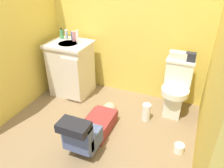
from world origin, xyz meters
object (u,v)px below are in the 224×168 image
toiletry_bag (191,57)px  toilet_paper_roll (179,148)px  tissue_box (178,56)px  bottle_pink (74,36)px  vanity_cabinet (71,68)px  paper_towel_roll (146,112)px  bottle_white (77,37)px  bottle_blue (72,36)px  toilet (176,89)px  soap_dispenser (62,34)px  person_plumber (92,127)px  bottle_clear (66,35)px  faucet (74,37)px

toiletry_bag → toilet_paper_roll: bearing=-84.3°
tissue_box → bottle_pink: bottle_pink is taller
vanity_cabinet → paper_towel_roll: (1.25, -0.24, -0.30)m
bottle_white → vanity_cabinet: bearing=-149.6°
bottle_blue → toilet: bearing=-2.4°
toiletry_bag → toilet_paper_roll: size_ratio=1.13×
toilet_paper_roll → soap_dispenser: bearing=158.2°
person_plumber → toiletry_bag: (0.89, 1.01, 0.63)m
toilet → toilet_paper_roll: size_ratio=6.82×
vanity_cabinet → tissue_box: 1.57m
soap_dispenser → bottle_white: bottle_white is taller
toilet → soap_dispenser: size_ratio=4.52×
person_plumber → toilet: bearing=49.4°
toilet → bottle_pink: bottle_pink is taller
bottle_clear → bottle_pink: bearing=-6.6°
vanity_cabinet → soap_dispenser: bearing=146.9°
vanity_cabinet → paper_towel_roll: bearing=-10.7°
toiletry_bag → bottle_clear: (-1.76, -0.05, 0.09)m
tissue_box → soap_dispenser: 1.71m
faucet → bottle_clear: 0.11m
person_plumber → toiletry_bag: toiletry_bag is taller
person_plumber → bottle_pink: size_ratio=7.49×
person_plumber → soap_dispenser: soap_dispenser is taller
person_plumber → paper_towel_roll: (0.49, 0.60, -0.06)m
soap_dispenser → paper_towel_roll: (1.45, -0.36, -0.77)m
tissue_box → soap_dispenser: soap_dispenser is taller
tissue_box → toiletry_bag: bearing=0.0°
soap_dispenser → bottle_pink: size_ratio=1.17×
soap_dispenser → bottle_clear: bearing=-4.5°
faucet → toiletry_bag: 1.66m
tissue_box → bottle_blue: size_ratio=1.77×
paper_towel_roll → vanity_cabinet: bearing=169.3°
vanity_cabinet → person_plumber: (0.76, -0.84, -0.24)m
toilet_paper_roll → faucet: bearing=155.5°
person_plumber → faucet: bearing=128.0°
bottle_clear → bottle_blue: size_ratio=1.18×
toiletry_bag → bottle_white: size_ratio=0.70×
tissue_box → bottle_pink: 1.48m
bottle_clear → bottle_pink: size_ratio=1.04×
tissue_box → paper_towel_roll: (-0.25, -0.41, -0.68)m
toiletry_bag → bottle_blue: size_ratio=1.00×
toilet_paper_roll → vanity_cabinet: bearing=159.6°
faucet → toilet_paper_roll: 2.08m
bottle_blue → bottle_pink: size_ratio=0.88×
vanity_cabinet → bottle_pink: bearing=74.5°
vanity_cabinet → bottle_blue: bearing=99.4°
bottle_blue → person_plumber: bearing=-51.3°
toilet → toilet_paper_roll: toilet is taller
bottle_blue → toilet_paper_roll: (1.77, -0.80, -0.83)m
soap_dispenser → bottle_white: (0.30, -0.06, 0.02)m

